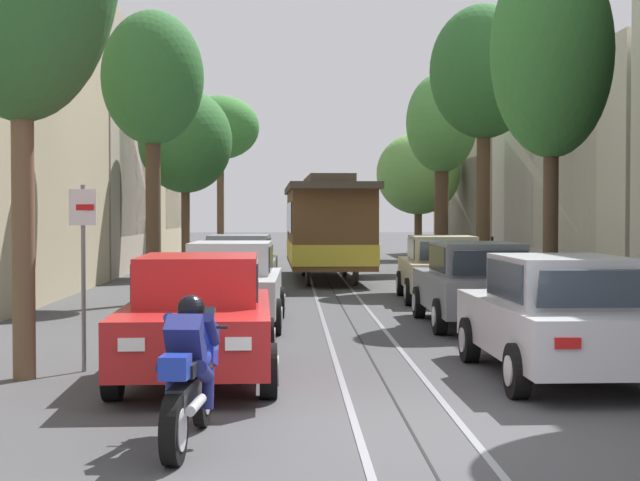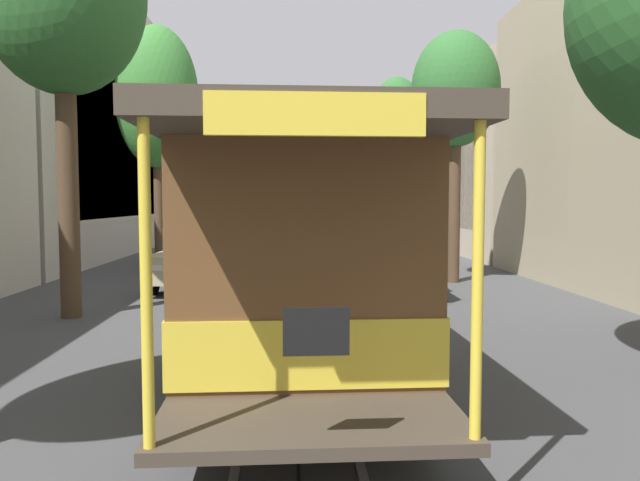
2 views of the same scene
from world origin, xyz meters
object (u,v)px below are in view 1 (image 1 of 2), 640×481
Objects in this scene: parked_car_grey_mid_left at (239,266)px; cable_car_trolley at (327,228)px; parked_car_red_near_left at (199,317)px; street_tree_kerb_right_mid at (484,74)px; motorcycle_with_rider at (189,375)px; parked_car_silver_near_right at (560,316)px; parked_car_grey_second_right at (475,284)px; parked_car_silver_second_left at (231,284)px; street_sign_post at (83,255)px; pedestrian_on_left_pavement at (486,248)px; parked_car_beige_mid_right at (441,268)px; street_tree_kerb_right_second at (552,54)px; street_tree_kerb_left_mid at (185,142)px; street_tree_kerb_left_second at (153,82)px; street_tree_kerb_right_far at (418,174)px; street_tree_kerb_right_fourth at (442,126)px; street_tree_kerb_left_fourth at (220,129)px.

cable_car_trolley is at bearing 68.34° from parked_car_grey_mid_left.
street_tree_kerb_right_mid is (6.70, 14.87, 5.29)m from parked_car_red_near_left.
parked_car_red_near_left reaches higher than motorcycle_with_rider.
parked_car_silver_near_right and parked_car_grey_second_right have the same top height.
street_sign_post reaches higher than parked_car_silver_second_left.
parked_car_grey_second_right is 2.74× the size of pedestrian_on_left_pavement.
parked_car_red_near_left is 1.00× the size of parked_car_beige_mid_right.
parked_car_grey_second_right is at bearing -135.29° from street_tree_kerb_right_second.
street_sign_post is at bearing 173.37° from parked_car_silver_near_right.
street_tree_kerb_left_mid is 5.89m from cable_car_trolley.
street_tree_kerb_left_second is 10.33m from street_sign_post.
street_tree_kerb_left_second is at bearing -175.60° from parked_car_beige_mid_right.
street_sign_post is at bearing -120.18° from street_tree_kerb_right_mid.
street_tree_kerb_right_fourth is at bearing -92.44° from street_tree_kerb_right_far.
pedestrian_on_left_pavement is (3.44, 15.68, 0.10)m from parked_car_grey_second_right.
street_tree_kerb_right_fourth is at bearing 69.14° from street_sign_post.
parked_car_grey_mid_left is 9.21m from street_tree_kerb_right_mid.
street_tree_kerb_left_second is 1.17× the size of street_tree_kerb_right_far.
parked_car_grey_second_right is 0.61× the size of street_tree_kerb_left_fourth.
street_tree_kerb_right_far is at bearing 74.32° from street_sign_post.
parked_car_grey_mid_left is 0.70× the size of street_tree_kerb_left_mid.
parked_car_beige_mid_right is 0.57× the size of street_tree_kerb_right_second.
street_tree_kerb_right_second is (1.99, 7.64, 4.64)m from parked_car_silver_near_right.
parked_car_silver_near_right is 1.75× the size of street_sign_post.
street_tree_kerb_right_mid is at bearing -34.24° from cable_car_trolley.
parked_car_silver_near_right is at bearing -1.57° from parked_car_red_near_left.
cable_car_trolley is 21.47m from motorcycle_with_rider.
street_tree_kerb_right_second reaches higher than parked_car_red_near_left.
street_tree_kerb_left_second reaches higher than pedestrian_on_left_pavement.
parked_car_grey_mid_left is at bearing 128.18° from parked_car_grey_second_right.
parked_car_red_near_left is at bearing 178.43° from parked_car_silver_near_right.
street_tree_kerb_left_fourth is at bearing 94.67° from parked_car_silver_second_left.
street_tree_kerb_left_fourth reaches higher than motorcycle_with_rider.
parked_car_silver_second_left and parked_car_grey_mid_left have the same top height.
street_tree_kerb_right_mid is 6.88m from cable_car_trolley.
street_tree_kerb_left_mid is (-7.02, 14.33, 3.73)m from parked_car_grey_second_right.
street_sign_post reaches higher than parked_car_silver_near_right.
parked_car_red_near_left is at bearing 94.04° from motorcycle_with_rider.
street_tree_kerb_right_second reaches higher than street_tree_kerb_left_mid.
parked_car_grey_mid_left is at bearing -84.26° from street_tree_kerb_left_fourth.
street_tree_kerb_left_fourth is 1.23× the size of street_tree_kerb_right_far.
street_tree_kerb_right_second is 3.08× the size of street_sign_post.
parked_car_silver_near_right is 5.71m from parked_car_grey_second_right.
street_sign_post is (-8.30, -14.27, -4.53)m from street_tree_kerb_right_mid.
cable_car_trolley is 6.74m from pedestrian_on_left_pavement.
street_tree_kerb_left_fourth is (-6.46, 28.95, 4.96)m from parked_car_silver_near_right.
street_tree_kerb_left_second is 23.16m from street_tree_kerb_right_far.
pedestrian_on_left_pavement reaches higher than parked_car_red_near_left.
parked_car_silver_near_right is at bearing -97.88° from street_tree_kerb_right_mid.
parked_car_red_near_left is at bearing -106.67° from street_tree_kerb_right_fourth.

